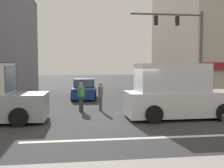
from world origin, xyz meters
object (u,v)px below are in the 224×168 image
Objects in this scene: traffic_light_mast at (187,42)px; pedestrian_mid_crossing at (81,95)px; pedestrian_far_side at (101,95)px; sedan_parked_curbside at (84,90)px; box_truck_approaching_near at (178,93)px.

traffic_light_mast is 7.86m from pedestrian_mid_crossing.
pedestrian_far_side is at bearing -165.44° from traffic_light_mast.
box_truck_approaching_near is (4.46, -8.37, 0.54)m from sedan_parked_curbside.
traffic_light_mast reaches higher than pedestrian_far_side.
sedan_parked_curbside is 5.85m from pedestrian_far_side.
sedan_parked_curbside is 2.53× the size of pedestrian_mid_crossing.
box_truck_approaching_near is at bearing -118.39° from traffic_light_mast.
traffic_light_mast is at bearing 12.14° from pedestrian_mid_crossing.
box_truck_approaching_near is 4.48m from pedestrian_far_side.
pedestrian_far_side is (-5.87, -1.53, -3.23)m from traffic_light_mast.
traffic_light_mast reaches higher than box_truck_approaching_near.
box_truck_approaching_near reaches higher than pedestrian_mid_crossing.
traffic_light_mast is at bearing 14.56° from pedestrian_far_side.
box_truck_approaching_near is 3.37× the size of pedestrian_far_side.
pedestrian_mid_crossing is at bearing -93.26° from sedan_parked_curbside.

